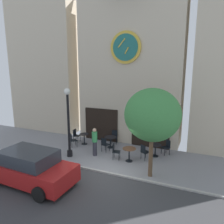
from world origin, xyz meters
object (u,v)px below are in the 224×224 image
(street_tree, at_px, (152,115))
(cafe_table_center, at_px, (155,148))
(cafe_chair_outer, at_px, (76,134))
(cafe_chair_under_awning, at_px, (105,144))
(pedestrian_green, at_px, (95,141))
(parked_car_red, at_px, (29,167))
(cafe_table_near_curb, at_px, (84,137))
(cafe_chair_facing_street, at_px, (72,139))
(cafe_chair_facing_wall, at_px, (115,150))
(cafe_chair_left_end, at_px, (114,136))
(cafe_table_near_door, at_px, (129,152))
(cafe_table_center_left, at_px, (110,140))
(street_lamp, at_px, (69,123))
(cafe_chair_right_end, at_px, (167,146))
(cafe_chair_curbside, at_px, (144,151))

(street_tree, relative_size, cafe_table_center, 5.80)
(cafe_chair_outer, bearing_deg, cafe_chair_under_awning, -18.22)
(pedestrian_green, distance_m, parked_car_red, 4.13)
(cafe_table_near_curb, bearing_deg, pedestrian_green, -42.19)
(cafe_chair_facing_street, height_order, parked_car_red, parked_car_red)
(cafe_table_center, relative_size, cafe_chair_facing_wall, 0.82)
(cafe_chair_facing_wall, height_order, cafe_chair_facing_street, same)
(cafe_chair_facing_street, bearing_deg, pedestrian_green, -17.87)
(cafe_chair_left_end, xyz_separation_m, cafe_chair_facing_street, (-2.27, -1.73, 0.00))
(street_tree, xyz_separation_m, parked_car_red, (-4.89, -2.76, -2.26))
(cafe_table_near_curb, distance_m, cafe_chair_outer, 0.81)
(cafe_table_near_door, xyz_separation_m, parked_car_red, (-3.41, -3.94, 0.21))
(cafe_table_center_left, bearing_deg, street_lamp, -126.51)
(cafe_chair_right_end, height_order, cafe_chair_facing_street, same)
(cafe_chair_right_end, height_order, cafe_chair_outer, same)
(cafe_table_near_curb, xyz_separation_m, cafe_chair_under_awning, (1.86, -0.68, 0.03))
(cafe_chair_curbside, relative_size, cafe_chair_facing_street, 1.00)
(cafe_chair_under_awning, distance_m, cafe_chair_facing_street, 2.31)
(cafe_chair_under_awning, height_order, pedestrian_green, pedestrian_green)
(cafe_table_center_left, distance_m, cafe_chair_outer, 2.69)
(pedestrian_green, bearing_deg, cafe_table_near_curb, 137.81)
(street_tree, xyz_separation_m, cafe_chair_left_end, (-3.35, 3.54, -2.49))
(street_lamp, xyz_separation_m, cafe_table_near_door, (3.45, 0.72, -1.49))
(cafe_table_center, relative_size, cafe_chair_outer, 0.82)
(street_tree, height_order, cafe_table_center_left, street_tree)
(cafe_table_near_curb, bearing_deg, cafe_chair_under_awning, -20.22)
(cafe_table_center_left, xyz_separation_m, cafe_chair_facing_wall, (0.97, -1.55, -0.01))
(street_tree, distance_m, cafe_chair_outer, 7.02)
(street_lamp, distance_m, cafe_chair_left_end, 3.78)
(cafe_chair_outer, distance_m, parked_car_red, 5.62)
(street_tree, relative_size, cafe_table_near_curb, 5.84)
(cafe_table_center, xyz_separation_m, cafe_chair_outer, (-5.68, 0.32, 0.02))
(parked_car_red, bearing_deg, cafe_chair_left_end, 76.27)
(street_tree, xyz_separation_m, cafe_chair_right_end, (0.29, 3.00, -2.49))
(street_lamp, xyz_separation_m, cafe_table_center_left, (1.65, 2.23, -1.50))
(cafe_chair_outer, distance_m, cafe_chair_facing_street, 1.00)
(parked_car_red, bearing_deg, cafe_table_center, 48.45)
(cafe_table_near_door, distance_m, parked_car_red, 5.22)
(cafe_chair_left_end, bearing_deg, cafe_table_near_curb, -151.79)
(cafe_chair_left_end, xyz_separation_m, pedestrian_green, (-0.28, -2.37, 0.33))
(cafe_chair_under_awning, height_order, cafe_chair_facing_street, same)
(street_lamp, bearing_deg, cafe_table_center_left, 53.49)
(cafe_table_near_door, distance_m, cafe_chair_left_end, 3.01)
(cafe_table_near_curb, distance_m, cafe_chair_under_awning, 1.98)
(cafe_table_center_left, bearing_deg, cafe_chair_outer, 178.57)
(pedestrian_green, bearing_deg, cafe_chair_right_end, 25.02)
(cafe_chair_left_end, bearing_deg, cafe_table_center_left, -84.99)
(cafe_table_center_left, bearing_deg, pedestrian_green, -103.03)
(street_tree, height_order, cafe_chair_facing_wall, street_tree)
(cafe_table_near_curb, xyz_separation_m, parked_car_red, (0.28, -5.33, 0.27))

